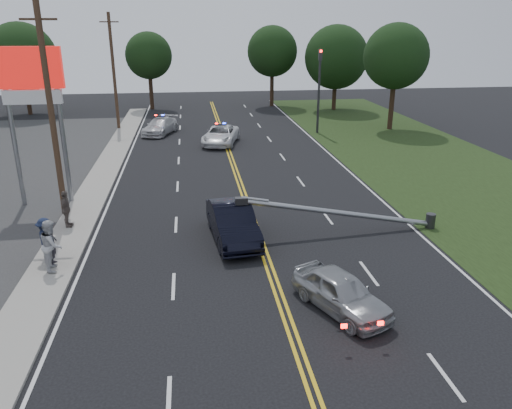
{
  "coord_description": "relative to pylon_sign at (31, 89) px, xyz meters",
  "views": [
    {
      "loc": [
        -2.87,
        -12.32,
        8.97
      ],
      "look_at": [
        -0.17,
        7.63,
        1.7
      ],
      "focal_mm": 35.0,
      "sensor_mm": 36.0,
      "label": 1
    }
  ],
  "objects": [
    {
      "name": "ground",
      "position": [
        10.5,
        -14.0,
        -6.0
      ],
      "size": [
        120.0,
        120.0,
        0.0
      ],
      "primitive_type": "plane",
      "color": "black",
      "rests_on": "ground"
    },
    {
      "name": "sidewalk",
      "position": [
        2.1,
        -4.0,
        -5.94
      ],
      "size": [
        1.8,
        70.0,
        0.12
      ],
      "primitive_type": "cube",
      "color": "gray",
      "rests_on": "ground"
    },
    {
      "name": "grass_verge",
      "position": [
        24.0,
        -4.0,
        -5.99
      ],
      "size": [
        12.0,
        80.0,
        0.01
      ],
      "primitive_type": "cube",
      "color": "black",
      "rests_on": "ground"
    },
    {
      "name": "centerline_yellow",
      "position": [
        10.5,
        -4.0,
        -5.99
      ],
      "size": [
        0.36,
        80.0,
        0.0
      ],
      "primitive_type": "cube",
      "color": "gold",
      "rests_on": "ground"
    },
    {
      "name": "pylon_sign",
      "position": [
        0.0,
        0.0,
        0.0
      ],
      "size": [
        3.2,
        0.35,
        8.0
      ],
      "color": "gray",
      "rests_on": "ground"
    },
    {
      "name": "traffic_signal",
      "position": [
        18.8,
        16.0,
        -1.79
      ],
      "size": [
        0.28,
        0.41,
        7.05
      ],
      "color": "#2D2D30",
      "rests_on": "ground"
    },
    {
      "name": "fallen_streetlight",
      "position": [
        14.69,
        -6.0,
        -5.08
      ],
      "size": [
        9.36,
        0.44,
        1.91
      ],
      "color": "#2D2D30",
      "rests_on": "ground"
    },
    {
      "name": "utility_pole_mid",
      "position": [
        1.3,
        -2.0,
        -0.91
      ],
      "size": [
        1.6,
        0.28,
        10.0
      ],
      "color": "#382619",
      "rests_on": "ground"
    },
    {
      "name": "utility_pole_far",
      "position": [
        1.3,
        20.0,
        -0.91
      ],
      "size": [
        1.6,
        0.28,
        10.0
      ],
      "color": "#382619",
      "rests_on": "ground"
    },
    {
      "name": "tree_5",
      "position": [
        -8.99,
        29.41,
        -0.15
      ],
      "size": [
        6.94,
        6.94,
        9.32
      ],
      "color": "black",
      "rests_on": "ground"
    },
    {
      "name": "tree_6",
      "position": [
        3.62,
        31.35,
        -0.21
      ],
      "size": [
        5.04,
        5.04,
        8.33
      ],
      "color": "black",
      "rests_on": "ground"
    },
    {
      "name": "tree_7",
      "position": [
        17.38,
        31.92,
        0.12
      ],
      "size": [
        5.66,
        5.66,
        8.96
      ],
      "color": "black",
      "rests_on": "ground"
    },
    {
      "name": "tree_8",
      "position": [
        23.81,
        28.23,
        -0.36
      ],
      "size": [
        6.82,
        6.82,
        9.06
      ],
      "color": "black",
      "rests_on": "ground"
    },
    {
      "name": "tree_9",
      "position": [
        25.79,
        16.82,
        0.37
      ],
      "size": [
        5.65,
        5.65,
        9.21
      ],
      "color": "black",
      "rests_on": "ground"
    },
    {
      "name": "crashed_sedan",
      "position": [
        9.34,
        -6.11,
        -5.19
      ],
      "size": [
        2.19,
        5.05,
        1.61
      ],
      "primitive_type": "imported",
      "rotation": [
        0.0,
        0.0,
        0.1
      ],
      "color": "black",
      "rests_on": "ground"
    },
    {
      "name": "waiting_sedan",
      "position": [
        12.35,
        -12.34,
        -5.34
      ],
      "size": [
        3.03,
        4.17,
        1.32
      ],
      "primitive_type": "imported",
      "rotation": [
        0.0,
        0.0,
        0.43
      ],
      "color": "#94979B",
      "rests_on": "ground"
    },
    {
      "name": "emergency_a",
      "position": [
        10.09,
        12.82,
        -5.28
      ],
      "size": [
        3.59,
        5.56,
        1.43
      ],
      "primitive_type": "imported",
      "rotation": [
        0.0,
        0.0,
        -0.26
      ],
      "color": "silver",
      "rests_on": "ground"
    },
    {
      "name": "emergency_b",
      "position": [
        5.14,
        17.33,
        -5.31
      ],
      "size": [
        3.4,
        5.11,
        1.38
      ],
      "primitive_type": "imported",
      "rotation": [
        0.0,
        0.0,
        -0.34
      ],
      "color": "silver",
      "rests_on": "ground"
    },
    {
      "name": "bystander_a",
      "position": [
        2.13,
        -7.81,
        -4.99
      ],
      "size": [
        0.6,
        0.74,
        1.78
      ],
      "primitive_type": "imported",
      "rotation": [
        0.0,
        0.0,
        1.87
      ],
      "color": "#232229",
      "rests_on": "sidewalk"
    },
    {
      "name": "bystander_b",
      "position": [
        2.26,
        -8.21,
        -4.88
      ],
      "size": [
        0.89,
        1.07,
        1.99
      ],
      "primitive_type": "imported",
      "rotation": [
        0.0,
        0.0,
        1.72
      ],
      "color": "#B0B1B5",
      "rests_on": "sidewalk"
    },
    {
      "name": "bystander_c",
      "position": [
        1.77,
        -7.17,
        -5.03
      ],
      "size": [
        0.93,
        1.23,
        1.7
      ],
      "primitive_type": "imported",
      "rotation": [
        0.0,
        0.0,
        1.87
      ],
      "color": "#161F39",
      "rests_on": "sidewalk"
    },
    {
      "name": "bystander_d",
      "position": [
        1.85,
        -3.86,
        -5.01
      ],
      "size": [
        0.43,
        1.02,
        1.73
      ],
      "primitive_type": "imported",
      "rotation": [
        0.0,
        0.0,
        1.56
      ],
      "color": "#5E524B",
      "rests_on": "sidewalk"
    }
  ]
}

